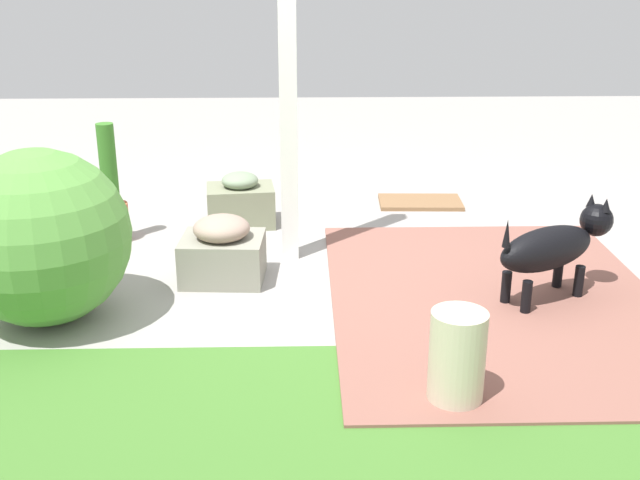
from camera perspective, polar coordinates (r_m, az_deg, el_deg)
name	(u,v)px	position (r m, az deg, el deg)	size (l,w,h in m)	color
ground_plane	(336,268)	(4.73, 1.21, -2.10)	(12.00, 12.00, 0.00)	#99948F
brick_path	(496,300)	(4.39, 12.73, -4.32)	(1.80, 2.40, 0.02)	brown
porch_pillar	(288,54)	(4.62, -2.39, 13.47)	(0.10, 0.10, 2.51)	white
stone_planter_nearest	(241,202)	(5.48, -5.82, 2.79)	(0.50, 0.39, 0.38)	gray
stone_planter_mid	(223,251)	(4.54, -7.14, -0.82)	(0.49, 0.41, 0.39)	gray
round_shrub	(41,237)	(4.17, -19.75, 0.18)	(0.90, 0.90, 0.90)	#56933F
terracotta_pot_tall	(112,200)	(5.29, -15.01, 2.84)	(0.20, 0.20, 0.79)	#B45A39
terracotta_pot_broad	(35,229)	(5.10, -20.12, 0.73)	(0.29, 0.29, 0.36)	#A65B3F
dog	(554,246)	(4.38, 16.76, -0.41)	(0.75, 0.53, 0.55)	black
ceramic_urn	(457,358)	(3.35, 9.99, -8.47)	(0.24, 0.24, 0.41)	beige
doormat	(420,202)	(6.00, 7.34, 2.76)	(0.62, 0.36, 0.03)	brown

